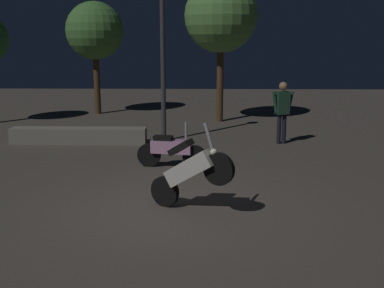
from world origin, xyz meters
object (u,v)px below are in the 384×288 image
object	(u,v)px
motorcycle_pink_parked_left	(171,150)
person_rider_beside	(282,107)
streetlamp_near	(163,36)
motorcycle_white_foreground	(190,171)

from	to	relation	value
motorcycle_pink_parked_left	person_rider_beside	bearing A→B (deg)	51.16
person_rider_beside	streetlamp_near	distance (m)	3.96
person_rider_beside	motorcycle_white_foreground	bearing A→B (deg)	139.17
motorcycle_white_foreground	motorcycle_pink_parked_left	size ratio (longest dim) A/B	0.99
motorcycle_white_foreground	streetlamp_near	xyz separation A→B (m)	(-0.94, 5.85, 2.29)
motorcycle_pink_parked_left	streetlamp_near	xyz separation A→B (m)	(-0.42, 2.98, 2.60)
motorcycle_white_foreground	person_rider_beside	bearing A→B (deg)	95.63
streetlamp_near	motorcycle_pink_parked_left	bearing A→B (deg)	-82.02
person_rider_beside	streetlamp_near	bearing A→B (deg)	67.98
motorcycle_white_foreground	streetlamp_near	world-z (taller)	streetlamp_near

